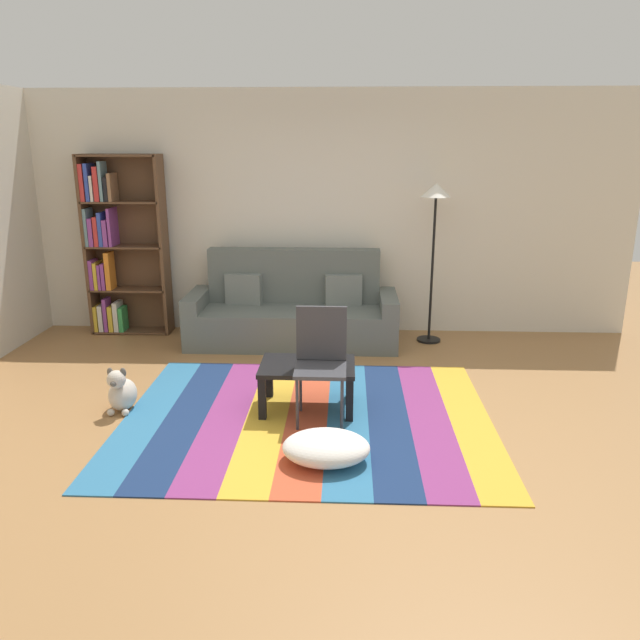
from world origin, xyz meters
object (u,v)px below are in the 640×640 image
coffee_table (307,372)px  tv_remote (307,363)px  pouf (326,448)px  standing_lamp (435,211)px  bookshelf (116,246)px  folding_chair (321,354)px  couch (293,312)px  dog (122,392)px

coffee_table → tv_remote: (-0.00, 0.01, 0.08)m
pouf → standing_lamp: bearing=69.1°
bookshelf → standing_lamp: (3.53, -0.20, 0.44)m
standing_lamp → folding_chair: bearing=-118.9°
couch → dog: couch is taller
standing_lamp → dog: bearing=-144.5°
pouf → dog: size_ratio=1.53×
pouf → standing_lamp: 3.23m
couch → folding_chair: bearing=-78.5°
pouf → folding_chair: (-0.07, 0.73, 0.42)m
dog → folding_chair: bearing=-1.9°
coffee_table → pouf: (0.18, -0.88, -0.22)m
coffee_table → bookshelf: bearing=137.9°
bookshelf → folding_chair: (2.41, -2.22, -0.47)m
pouf → folding_chair: size_ratio=0.68×
coffee_table → pouf: 0.93m
couch → coffee_table: 1.81m
coffee_table → dog: (-1.53, -0.10, -0.17)m
bookshelf → coffee_table: size_ratio=2.60×
bookshelf → standing_lamp: size_ratio=1.17×
couch → tv_remote: (0.27, -1.77, 0.07)m
tv_remote → folding_chair: folding_chair is taller
folding_chair → tv_remote: bearing=165.3°
tv_remote → folding_chair: size_ratio=0.17×
coffee_table → tv_remote: size_ratio=5.15×
bookshelf → folding_chair: bearing=-42.7°
bookshelf → dog: bearing=-70.6°
pouf → dog: 1.88m
coffee_table → dog: bearing=-176.4°
coffee_table → dog: dog is taller
dog → standing_lamp: standing_lamp is taller
pouf → standing_lamp: standing_lamp is taller
standing_lamp → tv_remote: (-1.24, -1.86, -1.03)m
tv_remote → couch: bearing=120.2°
tv_remote → folding_chair: 0.24m
bookshelf → tv_remote: bookshelf is taller
couch → folding_chair: (0.39, -1.94, 0.20)m
couch → dog: size_ratio=5.69×
bookshelf → dog: 2.45m
couch → coffee_table: (0.28, -1.79, -0.01)m
coffee_table → folding_chair: folding_chair is taller
coffee_table → pouf: bearing=-78.2°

